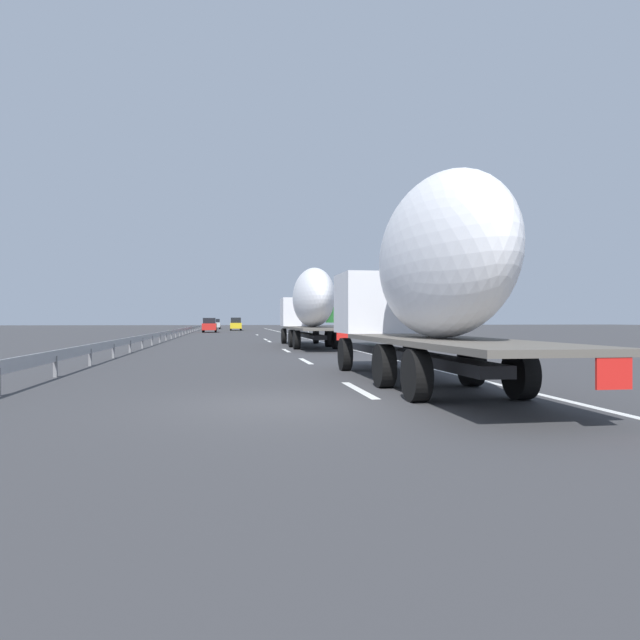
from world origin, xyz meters
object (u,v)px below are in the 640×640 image
object	(u,v)px
car_yellow_coupe	(236,324)
car_silver_hatch	(215,324)
truck_trailing	(425,275)
road_sign	(308,313)
truck_lead	(310,304)
car_red_compact	(210,325)

from	to	relation	value
car_yellow_coupe	car_silver_hatch	size ratio (longest dim) A/B	1.04
car_silver_hatch	car_yellow_coupe	bearing A→B (deg)	-167.77
truck_trailing	car_silver_hatch	distance (m)	90.80
truck_trailing	road_sign	xyz separation A→B (m)	(43.66, -3.10, -0.39)
truck_lead	car_red_compact	xyz separation A→B (m)	(41.56, 7.29, -1.65)
car_yellow_coupe	car_silver_hatch	world-z (taller)	car_yellow_coupe
truck_trailing	car_yellow_coupe	bearing A→B (deg)	2.92
truck_trailing	car_red_compact	distance (m)	62.27
truck_lead	car_red_compact	size ratio (longest dim) A/B	3.05
truck_trailing	road_sign	bearing A→B (deg)	-4.06
truck_trailing	car_silver_hatch	bearing A→B (deg)	4.58
truck_trailing	car_yellow_coupe	distance (m)	74.67
car_red_compact	car_yellow_coupe	bearing A→B (deg)	-15.32
truck_lead	car_red_compact	bearing A→B (deg)	9.95
car_silver_hatch	road_sign	distance (m)	47.98
road_sign	car_red_compact	bearing A→B (deg)	29.78
road_sign	truck_lead	bearing A→B (deg)	172.46
car_silver_hatch	car_red_compact	distance (m)	28.67
car_yellow_coupe	car_silver_hatch	bearing A→B (deg)	12.23
car_silver_hatch	road_sign	size ratio (longest dim) A/B	1.34
truck_lead	car_red_compact	world-z (taller)	truck_lead
truck_trailing	car_red_compact	xyz separation A→B (m)	(61.82, 7.29, -1.77)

